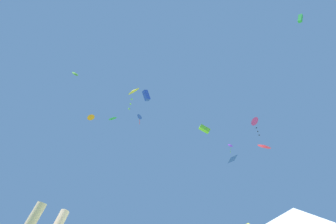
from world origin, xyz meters
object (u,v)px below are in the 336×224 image
at_px(kite_magenta_delta, 254,122).
at_px(kite_blue_diamond, 232,159).
at_px(kite_blue_delta, 140,117).
at_px(kite_orange_delta, 91,117).
at_px(kite_purple_delta, 230,146).
at_px(kite_lime_delta, 75,74).
at_px(kite_blue_box, 146,95).
at_px(kite_lime_box, 204,129).
at_px(kite_green_delta, 113,118).
at_px(canopy_tent_white, 297,221).
at_px(kite_red_delta, 264,146).
at_px(kite_yellow_delta, 133,91).
at_px(kite_green_box, 300,18).

xyz_separation_m(kite_magenta_delta, kite_blue_diamond, (-3.14, 3.65, -5.01)).
height_order(kite_blue_delta, kite_orange_delta, kite_blue_delta).
relative_size(kite_blue_delta, kite_purple_delta, 1.13).
bearing_deg(kite_blue_diamond, kite_blue_delta, 179.49).
bearing_deg(kite_lime_delta, kite_orange_delta, 65.53).
bearing_deg(kite_blue_box, kite_blue_delta, 93.81).
distance_m(kite_lime_box, kite_green_delta, 12.48).
relative_size(canopy_tent_white, kite_lime_box, 2.81).
xyz_separation_m(kite_blue_diamond, kite_purple_delta, (0.71, 1.27, 3.00)).
bearing_deg(kite_lime_delta, kite_green_delta, 17.86).
bearing_deg(kite_blue_delta, kite_orange_delta, -160.80).
relative_size(kite_red_delta, kite_blue_delta, 0.66).
relative_size(kite_red_delta, kite_orange_delta, 0.96).
relative_size(kite_yellow_delta, kite_green_box, 1.34).
bearing_deg(kite_blue_box, kite_green_box, -29.32).
relative_size(kite_blue_delta, kite_orange_delta, 1.44).
bearing_deg(kite_blue_diamond, kite_red_delta, -100.40).
distance_m(kite_green_delta, kite_purple_delta, 20.52).
height_order(canopy_tent_white, kite_blue_delta, kite_blue_delta).
height_order(kite_orange_delta, kite_green_delta, kite_orange_delta).
distance_m(kite_red_delta, kite_magenta_delta, 13.87).
distance_m(kite_yellow_delta, kite_green_delta, 19.19).
xyz_separation_m(kite_blue_delta, kite_green_box, (17.86, -18.71, 3.50)).
bearing_deg(kite_magenta_delta, kite_green_box, -91.38).
relative_size(kite_red_delta, kite_green_box, 1.29).
xyz_separation_m(kite_blue_box, kite_green_box, (17.26, -9.70, 6.06)).
bearing_deg(kite_blue_diamond, kite_yellow_delta, -125.08).
bearing_deg(kite_blue_box, canopy_tent_white, -61.59).
distance_m(kite_red_delta, kite_blue_delta, 20.94).
distance_m(kite_blue_box, kite_green_delta, 5.72).
relative_size(kite_magenta_delta, kite_blue_diamond, 1.73).
xyz_separation_m(canopy_tent_white, kite_blue_box, (-6.82, 12.61, 16.57)).
height_order(kite_green_box, kite_purple_delta, kite_green_box).
xyz_separation_m(kite_magenta_delta, kite_green_box, (-0.36, -14.93, 5.08)).
relative_size(canopy_tent_white, kite_magenta_delta, 1.25).
height_order(kite_lime_box, kite_lime_delta, kite_lime_delta).
distance_m(kite_blue_box, kite_purple_delta, 18.30).
bearing_deg(kite_orange_delta, kite_red_delta, -27.17).
distance_m(kite_red_delta, kite_orange_delta, 23.88).
bearing_deg(kite_green_box, kite_red_delta, 130.47).
bearing_deg(kite_blue_box, kite_yellow_delta, -94.59).
relative_size(kite_red_delta, kite_lime_delta, 1.34).
bearing_deg(kite_green_delta, kite_lime_delta, -162.14).
distance_m(canopy_tent_white, kite_lime_delta, 30.15).
distance_m(kite_blue_delta, kite_green_delta, 7.82).
height_order(kite_green_box, kite_blue_diamond, kite_green_box).
relative_size(kite_lime_delta, kite_green_box, 0.96).
relative_size(canopy_tent_white, kite_blue_delta, 1.85).
height_order(kite_lime_box, kite_purple_delta, kite_purple_delta).
bearing_deg(kite_red_delta, kite_lime_box, 150.52).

